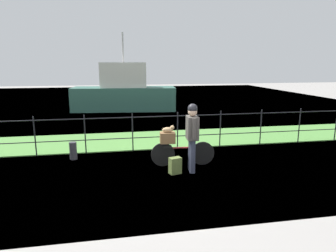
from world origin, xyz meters
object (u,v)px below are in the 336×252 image
Objects in this scene: bicycle_main at (182,153)px; cyclist_person at (192,132)px; moored_boat_near at (124,93)px; mooring_bollard at (73,151)px; backpack_on_paving at (175,166)px; wooden_crate at (168,138)px; terrier_dog at (169,129)px.

cyclist_person is (0.14, -0.46, 0.67)m from bicycle_main.
mooring_bollard is at bearing -101.29° from moored_boat_near.
backpack_on_paving is (-0.29, -0.53, -0.13)m from bicycle_main.
bicycle_main is at bearing -19.90° from mooring_bollard.
bicycle_main is 0.62m from backpack_on_paving.
terrier_dog reaches higher than wooden_crate.
terrier_dog is (-0.35, 0.03, 0.64)m from bicycle_main.
cyclist_person reaches higher than wooden_crate.
backpack_on_paving is at bearing -31.45° from mooring_bollard.
bicycle_main is 9.68m from moored_boat_near.
moored_boat_near is at bearing 78.71° from mooring_bollard.
wooden_crate is 0.78× the size of mooring_bollard.
mooring_bollard is (-2.86, 1.03, -0.09)m from bicycle_main.
bicycle_main is 3.41× the size of mooring_bollard.
terrier_dog reaches higher than bicycle_main.
mooring_bollard is (-2.50, 1.01, -0.73)m from terrier_dog.
moored_boat_near is at bearing 97.28° from cyclist_person.
mooring_bollard is at bearing 153.46° from cyclist_person.
backpack_on_paving is at bearing -170.34° from cyclist_person.
mooring_bollard is at bearing -49.02° from backpack_on_paving.
cyclist_person is at bearing -82.72° from moored_boat_near.
mooring_bollard is 0.08× the size of moored_boat_near.
wooden_crate is at bearing 175.77° from terrier_dog.
cyclist_person is (0.51, -0.49, 0.24)m from wooden_crate.
backpack_on_paving is 10.19m from moored_boat_near.
cyclist_person reaches higher than terrier_dog.
cyclist_person reaches higher than bicycle_main.
terrier_dog is at bearing -101.39° from backpack_on_paving.
terrier_dog is at bearing -4.23° from wooden_crate.
moored_boat_near is (-0.85, 10.13, 0.78)m from backpack_on_paving.
mooring_bollard reaches higher than backpack_on_paving.
moored_boat_near reaches higher than cyclist_person.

